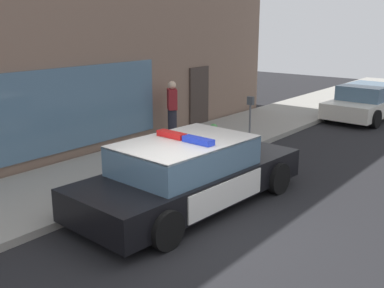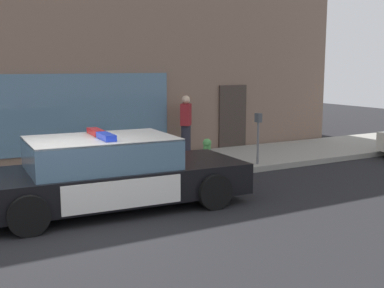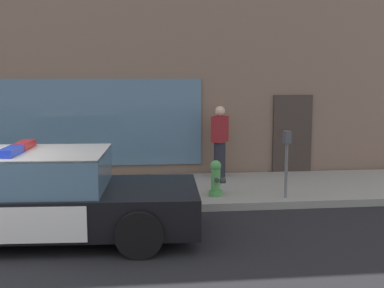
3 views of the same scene
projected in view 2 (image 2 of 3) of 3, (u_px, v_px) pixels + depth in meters
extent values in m
plane|color=black|center=(58.00, 227.00, 8.31)|extent=(48.00, 48.00, 0.00)
cube|color=gray|center=(21.00, 183.00, 11.12)|extent=(48.00, 2.96, 0.15)
cube|color=#7A6051|center=(2.00, 18.00, 17.33)|extent=(19.50, 11.89, 8.72)
cube|color=#382D28|center=(232.00, 118.00, 15.56)|extent=(1.00, 0.08, 2.10)
cube|color=black|center=(113.00, 182.00, 9.41)|extent=(5.24, 2.22, 0.60)
cube|color=silver|center=(190.00, 166.00, 10.10)|extent=(1.85, 1.99, 0.05)
cube|color=silver|center=(13.00, 183.00, 8.60)|extent=(1.54, 1.97, 0.05)
cube|color=silver|center=(94.00, 173.00, 10.23)|extent=(2.16, 0.15, 0.51)
cube|color=silver|center=(124.00, 194.00, 8.50)|extent=(2.16, 0.15, 0.51)
cube|color=yellow|center=(94.00, 172.00, 10.25)|extent=(0.22, 0.02, 0.26)
cube|color=slate|center=(101.00, 154.00, 9.23)|extent=(2.77, 1.89, 0.60)
cube|color=silver|center=(101.00, 138.00, 9.18)|extent=(2.77, 1.89, 0.04)
cube|color=red|center=(96.00, 132.00, 9.48)|extent=(0.24, 0.67, 0.11)
cube|color=blue|center=(106.00, 137.00, 8.86)|extent=(0.24, 0.67, 0.11)
cylinder|color=black|center=(173.00, 172.00, 11.03)|extent=(0.69, 0.26, 0.68)
cylinder|color=black|center=(214.00, 192.00, 9.32)|extent=(0.69, 0.26, 0.68)
cylinder|color=black|center=(14.00, 188.00, 9.55)|extent=(0.69, 0.26, 0.68)
cylinder|color=black|center=(28.00, 215.00, 7.84)|extent=(0.69, 0.26, 0.68)
cylinder|color=#4C994C|center=(207.00, 165.00, 12.54)|extent=(0.28, 0.28, 0.10)
cylinder|color=#4C994C|center=(207.00, 154.00, 12.49)|extent=(0.19, 0.19, 0.45)
sphere|color=#4C994C|center=(207.00, 143.00, 12.45)|extent=(0.22, 0.22, 0.22)
cylinder|color=#333338|center=(207.00, 140.00, 12.44)|extent=(0.06, 0.06, 0.05)
cylinder|color=#333338|center=(210.00, 154.00, 12.37)|extent=(0.09, 0.10, 0.09)
cylinder|color=#333338|center=(204.00, 152.00, 12.62)|extent=(0.09, 0.10, 0.09)
cylinder|color=#333338|center=(212.00, 154.00, 12.57)|extent=(0.10, 0.12, 0.12)
cylinder|color=#23232D|center=(186.00, 140.00, 14.27)|extent=(0.28, 0.28, 0.85)
cube|color=maroon|center=(186.00, 115.00, 14.15)|extent=(0.46, 0.47, 0.62)
sphere|color=beige|center=(186.00, 100.00, 14.08)|extent=(0.24, 0.24, 0.24)
cylinder|color=slate|center=(258.00, 143.00, 12.84)|extent=(0.06, 0.06, 1.10)
cube|color=#474C51|center=(258.00, 118.00, 12.73)|extent=(0.12, 0.18, 0.24)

